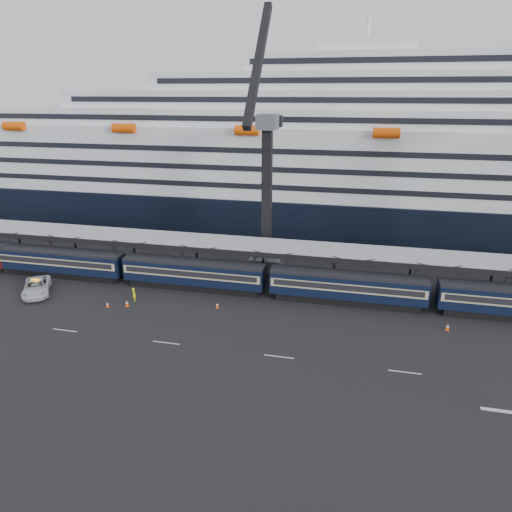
% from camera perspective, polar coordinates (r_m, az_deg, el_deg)
% --- Properties ---
extents(ground, '(260.00, 260.00, 0.00)m').
position_cam_1_polar(ground, '(49.98, 20.07, -11.25)').
color(ground, black).
rests_on(ground, ground).
extents(train, '(133.05, 3.00, 4.05)m').
position_cam_1_polar(train, '(57.43, 14.66, -4.00)').
color(train, black).
rests_on(train, ground).
extents(canopy, '(130.00, 6.25, 5.53)m').
position_cam_1_polar(canopy, '(60.46, 19.24, -0.15)').
color(canopy, gray).
rests_on(canopy, ground).
extents(cruise_ship, '(214.09, 28.84, 34.00)m').
position_cam_1_polar(cruise_ship, '(89.79, 17.12, 11.06)').
color(cruise_ship, black).
rests_on(cruise_ship, ground).
extents(crane_dark_near, '(4.50, 17.75, 35.08)m').
position_cam_1_polar(crane_dark_near, '(63.86, 1.30, 8.24)').
color(crane_dark_near, '#4D5055').
rests_on(crane_dark_near, ground).
extents(pickup_truck, '(6.13, 7.30, 1.86)m').
position_cam_1_polar(pickup_truck, '(65.75, -25.75, -3.51)').
color(pickup_truck, silver).
rests_on(pickup_truck, ground).
extents(worker, '(0.75, 0.71, 1.73)m').
position_cam_1_polar(worker, '(59.33, -15.01, -4.65)').
color(worker, '#FFF90D').
rests_on(worker, ground).
extents(traffic_cone_a, '(0.35, 0.35, 0.71)m').
position_cam_1_polar(traffic_cone_a, '(58.77, -18.09, -5.77)').
color(traffic_cone_a, '#F65007').
rests_on(traffic_cone_a, ground).
extents(traffic_cone_b, '(0.43, 0.43, 0.85)m').
position_cam_1_polar(traffic_cone_b, '(58.26, -15.84, -5.68)').
color(traffic_cone_b, '#F65007').
rests_on(traffic_cone_b, ground).
extents(traffic_cone_c, '(0.37, 0.37, 0.73)m').
position_cam_1_polar(traffic_cone_c, '(55.88, -4.87, -6.15)').
color(traffic_cone_c, '#F65007').
rests_on(traffic_cone_c, ground).
extents(traffic_cone_d, '(0.41, 0.41, 0.82)m').
position_cam_1_polar(traffic_cone_d, '(55.01, 22.82, -8.16)').
color(traffic_cone_d, '#F65007').
rests_on(traffic_cone_d, ground).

